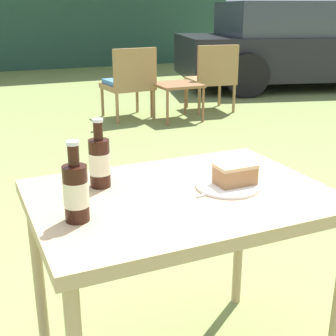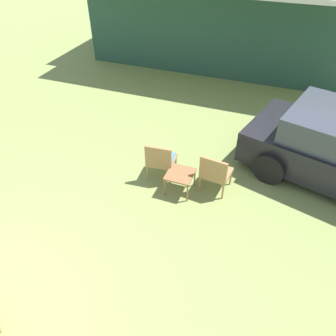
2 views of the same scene
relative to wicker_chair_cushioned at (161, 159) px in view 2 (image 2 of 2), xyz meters
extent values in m
cube|color=#284C3D|center=(-0.11, 6.79, 1.17)|extent=(8.97, 3.18, 3.24)
cylinder|color=black|center=(2.56, 2.50, -0.13)|extent=(0.67, 0.37, 0.64)
cylinder|color=black|center=(2.04, 0.64, -0.13)|extent=(0.67, 0.37, 0.64)
cylinder|color=#9E7547|center=(0.21, 0.31, -0.28)|extent=(0.04, 0.04, 0.35)
cylinder|color=#9E7547|center=(-0.26, 0.27, -0.28)|extent=(0.04, 0.04, 0.35)
cylinder|color=#9E7547|center=(0.25, -0.14, -0.28)|extent=(0.04, 0.04, 0.35)
cylinder|color=#9E7547|center=(-0.22, -0.18, -0.28)|extent=(0.04, 0.04, 0.35)
cube|color=#9E7547|center=(-0.01, 0.07, -0.07)|extent=(0.56, 0.55, 0.06)
cube|color=#9E7547|center=(0.01, -0.16, 0.17)|extent=(0.53, 0.09, 0.43)
cube|color=#4C7FB7|center=(-0.01, 0.07, -0.02)|extent=(0.51, 0.47, 0.05)
cylinder|color=#9E7547|center=(1.38, 0.26, -0.28)|extent=(0.04, 0.04, 0.35)
cylinder|color=#9E7547|center=(0.91, 0.32, -0.28)|extent=(0.04, 0.04, 0.35)
cylinder|color=#9E7547|center=(1.32, -0.19, -0.28)|extent=(0.04, 0.04, 0.35)
cylinder|color=#9E7547|center=(0.86, -0.13, -0.28)|extent=(0.04, 0.04, 0.35)
cube|color=#9E7547|center=(1.12, 0.07, -0.07)|extent=(0.58, 0.57, 0.06)
cube|color=#9E7547|center=(1.09, -0.16, 0.17)|extent=(0.53, 0.11, 0.43)
cube|color=brown|center=(0.49, -0.26, -0.04)|extent=(0.50, 0.52, 0.03)
cylinder|color=brown|center=(0.27, -0.49, -0.25)|extent=(0.03, 0.03, 0.40)
cylinder|color=brown|center=(0.72, -0.49, -0.25)|extent=(0.03, 0.03, 0.40)
cylinder|color=brown|center=(0.27, -0.02, -0.25)|extent=(0.03, 0.03, 0.40)
cylinder|color=brown|center=(0.72, -0.02, -0.25)|extent=(0.03, 0.03, 0.40)
camera|label=1|loc=(-1.84, -5.19, 0.81)|focal=50.00mm
camera|label=2|loc=(1.94, -4.76, 3.92)|focal=35.00mm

